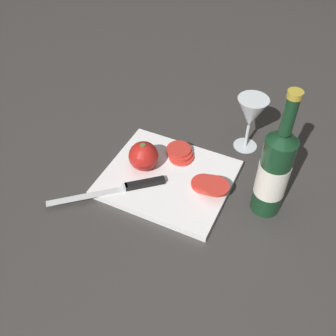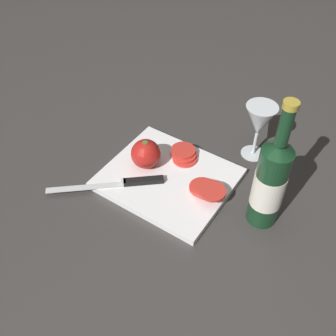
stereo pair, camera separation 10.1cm
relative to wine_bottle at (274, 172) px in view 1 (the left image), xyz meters
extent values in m
plane|color=#383533|center=(-0.31, 0.00, -0.12)|extent=(3.00, 3.00, 0.00)
cube|color=white|center=(-0.26, -0.03, -0.11)|extent=(0.33, 0.28, 0.02)
cylinder|color=#14381E|center=(0.00, 0.00, -0.01)|extent=(0.07, 0.07, 0.22)
cone|color=#14381E|center=(0.00, 0.00, 0.11)|extent=(0.07, 0.07, 0.02)
cylinder|color=#14381E|center=(0.00, 0.00, 0.16)|extent=(0.03, 0.03, 0.09)
cylinder|color=#B29933|center=(0.00, 0.00, 0.21)|extent=(0.03, 0.03, 0.01)
cylinder|color=white|center=(0.00, 0.00, -0.02)|extent=(0.07, 0.07, 0.09)
cylinder|color=silver|center=(-0.11, 0.20, -0.12)|extent=(0.07, 0.07, 0.00)
cylinder|color=silver|center=(-0.11, 0.20, -0.08)|extent=(0.01, 0.01, 0.07)
cone|color=silver|center=(-0.11, 0.20, 0.00)|extent=(0.08, 0.08, 0.09)
cone|color=beige|center=(-0.11, 0.20, -0.03)|extent=(0.03, 0.03, 0.04)
sphere|color=red|center=(-0.33, -0.02, -0.07)|extent=(0.08, 0.08, 0.08)
cylinder|color=#47702D|center=(-0.33, -0.02, -0.03)|extent=(0.01, 0.01, 0.01)
cube|color=silver|center=(-0.41, -0.18, -0.10)|extent=(0.16, 0.14, 0.00)
cube|color=silver|center=(-0.34, -0.12, -0.10)|extent=(0.02, 0.02, 0.01)
cube|color=black|center=(-0.30, -0.08, -0.10)|extent=(0.09, 0.08, 0.01)
cylinder|color=red|center=(-0.25, 0.05, -0.10)|extent=(0.07, 0.07, 0.01)
cylinder|color=red|center=(-0.26, 0.06, -0.10)|extent=(0.07, 0.07, 0.01)
cylinder|color=red|center=(-0.27, 0.06, -0.09)|extent=(0.07, 0.07, 0.01)
cylinder|color=red|center=(-0.16, -0.01, -0.10)|extent=(0.07, 0.07, 0.01)
cylinder|color=red|center=(-0.15, -0.02, -0.10)|extent=(0.07, 0.07, 0.01)
cylinder|color=red|center=(-0.14, -0.02, -0.09)|extent=(0.07, 0.07, 0.01)
cylinder|color=red|center=(-0.13, -0.03, -0.08)|extent=(0.07, 0.07, 0.01)
cylinder|color=red|center=(-0.12, -0.03, -0.08)|extent=(0.07, 0.07, 0.01)
camera|label=1|loc=(0.05, -0.67, 0.64)|focal=42.00mm
camera|label=2|loc=(0.14, -0.62, 0.64)|focal=42.00mm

